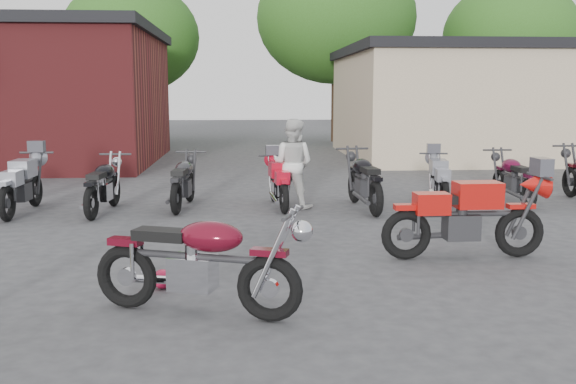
{
  "coord_description": "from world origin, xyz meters",
  "views": [
    {
      "loc": [
        -0.16,
        -7.03,
        2.24
      ],
      "look_at": [
        0.44,
        1.52,
        0.9
      ],
      "focal_mm": 40.0,
      "sensor_mm": 36.0,
      "label": 1
    }
  ],
  "objects_px": {
    "row_bike_1": "(22,182)",
    "row_bike_2": "(103,182)",
    "row_bike_5": "(364,177)",
    "sportbike": "(467,213)",
    "row_bike_3": "(183,179)",
    "vintage_motorcycle": "(199,255)",
    "helmet": "(163,279)",
    "person_light": "(293,164)",
    "row_bike_4": "(279,180)",
    "row_bike_6": "(439,178)",
    "row_bike_7": "(513,175)"
  },
  "relations": [
    {
      "from": "vintage_motorcycle",
      "to": "row_bike_1",
      "type": "height_order",
      "value": "vintage_motorcycle"
    },
    {
      "from": "row_bike_1",
      "to": "row_bike_6",
      "type": "xyz_separation_m",
      "value": [
        8.01,
        0.41,
        -0.06
      ]
    },
    {
      "from": "row_bike_5",
      "to": "row_bike_7",
      "type": "bearing_deg",
      "value": -86.5
    },
    {
      "from": "helmet",
      "to": "row_bike_2",
      "type": "xyz_separation_m",
      "value": [
        -1.67,
        4.82,
        0.46
      ]
    },
    {
      "from": "vintage_motorcycle",
      "to": "helmet",
      "type": "distance_m",
      "value": 1.16
    },
    {
      "from": "row_bike_6",
      "to": "row_bike_5",
      "type": "bearing_deg",
      "value": 112.49
    },
    {
      "from": "person_light",
      "to": "row_bike_1",
      "type": "height_order",
      "value": "person_light"
    },
    {
      "from": "row_bike_3",
      "to": "row_bike_6",
      "type": "xyz_separation_m",
      "value": [
        5.07,
        0.02,
        -0.04
      ]
    },
    {
      "from": "row_bike_2",
      "to": "row_bike_5",
      "type": "xyz_separation_m",
      "value": [
        4.92,
        0.04,
        0.04
      ]
    },
    {
      "from": "helmet",
      "to": "row_bike_6",
      "type": "relative_size",
      "value": 0.13
    },
    {
      "from": "row_bike_1",
      "to": "sportbike",
      "type": "bearing_deg",
      "value": -117.28
    },
    {
      "from": "vintage_motorcycle",
      "to": "row_bike_6",
      "type": "height_order",
      "value": "vintage_motorcycle"
    },
    {
      "from": "row_bike_3",
      "to": "row_bike_7",
      "type": "distance_m",
      "value": 6.62
    },
    {
      "from": "row_bike_2",
      "to": "row_bike_3",
      "type": "xyz_separation_m",
      "value": [
        1.44,
        0.42,
        -0.0
      ]
    },
    {
      "from": "sportbike",
      "to": "row_bike_5",
      "type": "bearing_deg",
      "value": 99.41
    },
    {
      "from": "row_bike_2",
      "to": "row_bike_4",
      "type": "xyz_separation_m",
      "value": [
        3.29,
        0.34,
        -0.04
      ]
    },
    {
      "from": "sportbike",
      "to": "row_bike_7",
      "type": "xyz_separation_m",
      "value": [
        2.44,
        4.22,
        -0.06
      ]
    },
    {
      "from": "helmet",
      "to": "person_light",
      "type": "distance_m",
      "value": 5.5
    },
    {
      "from": "helmet",
      "to": "row_bike_7",
      "type": "xyz_separation_m",
      "value": [
        6.39,
        5.31,
        0.46
      ]
    },
    {
      "from": "row_bike_2",
      "to": "row_bike_5",
      "type": "relative_size",
      "value": 0.93
    },
    {
      "from": "row_bike_2",
      "to": "row_bike_4",
      "type": "height_order",
      "value": "row_bike_2"
    },
    {
      "from": "row_bike_2",
      "to": "row_bike_6",
      "type": "relative_size",
      "value": 1.07
    },
    {
      "from": "row_bike_4",
      "to": "row_bike_5",
      "type": "bearing_deg",
      "value": -106.02
    },
    {
      "from": "row_bike_3",
      "to": "row_bike_7",
      "type": "xyz_separation_m",
      "value": [
        6.62,
        0.07,
        -0.0
      ]
    },
    {
      "from": "sportbike",
      "to": "row_bike_4",
      "type": "distance_m",
      "value": 4.69
    },
    {
      "from": "sportbike",
      "to": "row_bike_4",
      "type": "xyz_separation_m",
      "value": [
        -2.33,
        4.07,
        -0.1
      ]
    },
    {
      "from": "person_light",
      "to": "row_bike_4",
      "type": "relative_size",
      "value": 0.95
    },
    {
      "from": "row_bike_4",
      "to": "row_bike_2",
      "type": "bearing_deg",
      "value": 90.42
    },
    {
      "from": "row_bike_3",
      "to": "row_bike_4",
      "type": "distance_m",
      "value": 1.85
    },
    {
      "from": "person_light",
      "to": "row_bike_6",
      "type": "height_order",
      "value": "person_light"
    },
    {
      "from": "person_light",
      "to": "row_bike_3",
      "type": "xyz_separation_m",
      "value": [
        -2.12,
        0.13,
        -0.29
      ]
    },
    {
      "from": "row_bike_1",
      "to": "row_bike_2",
      "type": "height_order",
      "value": "row_bike_1"
    },
    {
      "from": "person_light",
      "to": "row_bike_5",
      "type": "height_order",
      "value": "person_light"
    },
    {
      "from": "row_bike_2",
      "to": "vintage_motorcycle",
      "type": "bearing_deg",
      "value": -154.86
    },
    {
      "from": "row_bike_6",
      "to": "row_bike_4",
      "type": "bearing_deg",
      "value": 100.02
    },
    {
      "from": "helmet",
      "to": "row_bike_2",
      "type": "bearing_deg",
      "value": 109.17
    },
    {
      "from": "helmet",
      "to": "row_bike_6",
      "type": "xyz_separation_m",
      "value": [
        4.84,
        5.26,
        0.42
      ]
    },
    {
      "from": "row_bike_3",
      "to": "row_bike_5",
      "type": "height_order",
      "value": "row_bike_5"
    },
    {
      "from": "row_bike_1",
      "to": "row_bike_6",
      "type": "distance_m",
      "value": 8.02
    },
    {
      "from": "vintage_motorcycle",
      "to": "row_bike_6",
      "type": "xyz_separation_m",
      "value": [
        4.35,
        6.18,
        -0.09
      ]
    },
    {
      "from": "row_bike_6",
      "to": "row_bike_7",
      "type": "bearing_deg",
      "value": -80.05
    },
    {
      "from": "person_light",
      "to": "row_bike_7",
      "type": "xyz_separation_m",
      "value": [
        4.49,
        0.2,
        -0.3
      ]
    },
    {
      "from": "row_bike_4",
      "to": "row_bike_6",
      "type": "relative_size",
      "value": 0.99
    },
    {
      "from": "row_bike_2",
      "to": "row_bike_6",
      "type": "height_order",
      "value": "row_bike_2"
    },
    {
      "from": "helmet",
      "to": "row_bike_7",
      "type": "height_order",
      "value": "row_bike_7"
    },
    {
      "from": "row_bike_7",
      "to": "row_bike_4",
      "type": "bearing_deg",
      "value": 92.05
    },
    {
      "from": "row_bike_2",
      "to": "row_bike_6",
      "type": "xyz_separation_m",
      "value": [
        6.52,
        0.44,
        -0.04
      ]
    },
    {
      "from": "row_bike_1",
      "to": "row_bike_7",
      "type": "relative_size",
      "value": 1.05
    },
    {
      "from": "person_light",
      "to": "row_bike_5",
      "type": "distance_m",
      "value": 1.4
    },
    {
      "from": "row_bike_1",
      "to": "row_bike_4",
      "type": "bearing_deg",
      "value": -85.7
    }
  ]
}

